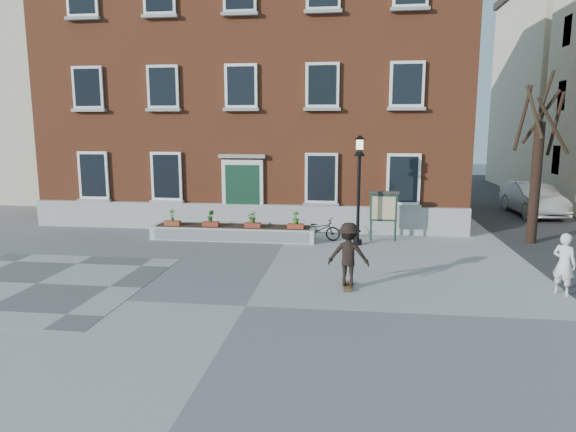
# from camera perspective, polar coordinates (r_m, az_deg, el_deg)

# --- Properties ---
(ground) EXTENTS (100.00, 100.00, 0.00)m
(ground) POSITION_cam_1_polar(r_m,az_deg,el_deg) (12.42, -4.73, -9.94)
(ground) COLOR #939395
(ground) RESTS_ON ground
(checker_patch) EXTENTS (6.00, 6.00, 0.01)m
(checker_patch) POSITION_cam_1_polar(r_m,az_deg,el_deg) (15.62, -26.12, -6.76)
(checker_patch) COLOR #535355
(checker_patch) RESTS_ON ground
(distant_building) EXTENTS (10.00, 12.00, 13.00)m
(distant_building) POSITION_cam_1_polar(r_m,az_deg,el_deg) (37.59, -26.35, 12.35)
(distant_building) COLOR beige
(distant_building) RESTS_ON ground
(bicycle) EXTENTS (1.66, 0.80, 0.84)m
(bicycle) POSITION_cam_1_polar(r_m,az_deg,el_deg) (19.32, 3.49, -1.46)
(bicycle) COLOR black
(bicycle) RESTS_ON ground
(parked_car) EXTENTS (1.90, 4.89, 1.59)m
(parked_car) POSITION_cam_1_polar(r_m,az_deg,el_deg) (27.39, 25.56, 1.73)
(parked_car) COLOR silver
(parked_car) RESTS_ON ground
(bystander) EXTENTS (0.67, 0.69, 1.59)m
(bystander) POSITION_cam_1_polar(r_m,az_deg,el_deg) (14.73, 28.33, -4.71)
(bystander) COLOR silver
(bystander) RESTS_ON ground
(brick_building) EXTENTS (18.40, 10.85, 12.60)m
(brick_building) POSITION_cam_1_polar(r_m,az_deg,el_deg) (25.88, -2.75, 14.49)
(brick_building) COLOR brown
(brick_building) RESTS_ON ground
(planter_assembly) EXTENTS (6.20, 1.12, 1.15)m
(planter_assembly) POSITION_cam_1_polar(r_m,az_deg,el_deg) (19.53, -6.06, -1.72)
(planter_assembly) COLOR silver
(planter_assembly) RESTS_ON ground
(bare_tree) EXTENTS (1.83, 1.83, 6.16)m
(bare_tree) POSITION_cam_1_polar(r_m,az_deg,el_deg) (20.54, 25.93, 4.93)
(bare_tree) COLOR black
(bare_tree) RESTS_ON ground
(lamp_post) EXTENTS (0.40, 0.40, 3.93)m
(lamp_post) POSITION_cam_1_polar(r_m,az_deg,el_deg) (18.38, 7.89, 4.57)
(lamp_post) COLOR black
(lamp_post) RESTS_ON ground
(notice_board) EXTENTS (1.10, 0.16, 1.87)m
(notice_board) POSITION_cam_1_polar(r_m,az_deg,el_deg) (19.34, 10.57, 0.94)
(notice_board) COLOR #1B3629
(notice_board) RESTS_ON ground
(skateboarder) EXTENTS (1.13, 0.78, 1.76)m
(skateboarder) POSITION_cam_1_polar(r_m,az_deg,el_deg) (13.55, 6.74, -4.26)
(skateboarder) COLOR brown
(skateboarder) RESTS_ON ground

